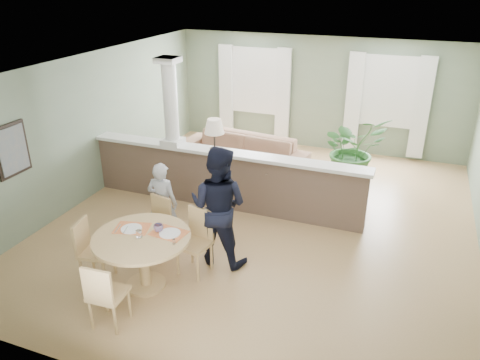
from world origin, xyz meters
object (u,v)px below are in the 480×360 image
at_px(chair_near, 104,293).
at_px(dining_table, 143,247).
at_px(sofa, 240,156).
at_px(houseplant, 353,149).
at_px(chair_far_man, 197,238).
at_px(chair_side, 91,248).
at_px(child_person, 163,203).
at_px(man_person, 218,206).
at_px(chair_far_boy, 157,222).

bearing_deg(chair_near, dining_table, -93.63).
distance_m(sofa, dining_table, 4.18).
bearing_deg(chair_near, houseplant, -114.51).
bearing_deg(chair_far_man, chair_side, -141.28).
distance_m(houseplant, dining_table, 5.08).
xyz_separation_m(houseplant, chair_near, (-2.11, -5.51, -0.21)).
bearing_deg(dining_table, child_person, 106.87).
bearing_deg(chair_side, man_person, -65.00).
xyz_separation_m(dining_table, chair_near, (-0.00, -0.89, -0.13)).
xyz_separation_m(dining_table, man_person, (0.71, 0.96, 0.28)).
height_order(child_person, man_person, man_person).
distance_m(houseplant, chair_side, 5.56).
distance_m(chair_far_man, chair_side, 1.49).
distance_m(dining_table, chair_far_boy, 0.97).
height_order(sofa, man_person, man_person).
bearing_deg(dining_table, chair_far_boy, 109.32).
distance_m(sofa, houseplant, 2.36).
bearing_deg(chair_far_boy, man_person, 14.37).
distance_m(dining_table, chair_near, 0.90).
bearing_deg(chair_near, chair_side, -48.07).
bearing_deg(chair_far_boy, houseplant, 68.40).
bearing_deg(chair_side, chair_near, -145.09).
distance_m(chair_far_boy, child_person, 0.32).
height_order(sofa, chair_side, chair_side).
relative_size(dining_table, chair_near, 1.44).
xyz_separation_m(chair_far_boy, chair_side, (-0.47, -1.02, 0.02)).
xyz_separation_m(chair_near, chair_side, (-0.79, 0.78, 0.00)).
bearing_deg(man_person, chair_far_man, 60.02).
xyz_separation_m(sofa, dining_table, (0.19, -4.17, 0.22)).
bearing_deg(chair_far_man, houseplant, 77.25).
bearing_deg(dining_table, man_person, 53.52).
bearing_deg(dining_table, chair_near, -90.04).
height_order(dining_table, child_person, child_person).
bearing_deg(houseplant, child_person, -125.36).
relative_size(chair_far_man, child_person, 0.70).
height_order(houseplant, man_person, man_person).
relative_size(chair_far_boy, chair_far_man, 0.91).
bearing_deg(sofa, dining_table, -80.23).
distance_m(chair_far_man, man_person, 0.55).
xyz_separation_m(chair_far_man, chair_near, (-0.51, -1.51, -0.03)).
height_order(houseplant, dining_table, houseplant).
bearing_deg(man_person, chair_far_boy, 3.93).
xyz_separation_m(chair_far_boy, child_person, (-0.03, 0.25, 0.20)).
height_order(chair_far_boy, chair_side, chair_side).
height_order(chair_side, man_person, man_person).
bearing_deg(chair_side, dining_table, -92.22).
height_order(chair_near, chair_side, chair_side).
relative_size(chair_far_boy, chair_side, 0.96).
relative_size(chair_near, child_person, 0.67).
bearing_deg(sofa, chair_far_man, -71.76).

